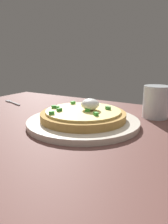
{
  "coord_description": "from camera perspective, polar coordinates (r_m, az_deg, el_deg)",
  "views": [
    {
      "loc": [
        -27.75,
        41.18,
        20.85
      ],
      "look_at": [
        -0.26,
        -5.4,
        6.76
      ],
      "focal_mm": 34.32,
      "sensor_mm": 36.0,
      "label": 1
    }
  ],
  "objects": [
    {
      "name": "plate",
      "position": [
        0.57,
        0.0,
        -2.66
      ],
      "size": [
        29.45,
        29.45,
        1.44
      ],
      "primitive_type": "cylinder",
      "color": "silver",
      "rests_on": "dining_table"
    },
    {
      "name": "dining_table",
      "position": [
        0.53,
        -3.22,
        -6.55
      ],
      "size": [
        105.49,
        74.19,
        3.31
      ],
      "primitive_type": "cube",
      "color": "brown",
      "rests_on": "ground"
    },
    {
      "name": "fork",
      "position": [
        0.88,
        -18.66,
        2.45
      ],
      "size": [
        11.12,
        4.47,
        0.5
      ],
      "rotation": [
        0.0,
        0.0,
        -0.31
      ],
      "color": "#B7B7BC",
      "rests_on": "dining_table"
    },
    {
      "name": "cup_near",
      "position": [
        0.66,
        18.57,
        2.15
      ],
      "size": [
        7.39,
        7.39,
        9.37
      ],
      "color": "silver",
      "rests_on": "dining_table"
    },
    {
      "name": "pizza",
      "position": [
        0.56,
        0.07,
        -0.63
      ],
      "size": [
        22.36,
        22.36,
        5.52
      ],
      "color": "#BD8F47",
      "rests_on": "plate"
    }
  ]
}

